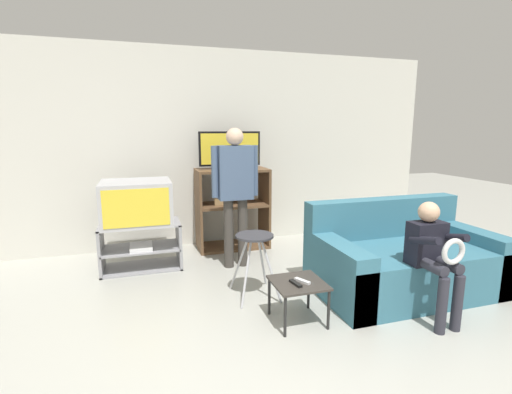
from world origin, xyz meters
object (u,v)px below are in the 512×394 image
at_px(tv_stand, 141,246).
at_px(snack_table, 298,287).
at_px(television_flat, 230,151).
at_px(person_standing_adult, 235,184).
at_px(media_shelf, 232,208).
at_px(remote_control_white, 302,281).
at_px(folding_stool, 255,246).
at_px(television_main, 137,202).
at_px(person_seated_child, 433,251).
at_px(couch, 402,261).
at_px(remote_control_black, 296,283).

height_order(tv_stand, snack_table, tv_stand).
height_order(television_flat, person_standing_adult, person_standing_adult).
distance_m(tv_stand, television_flat, 1.61).
bearing_deg(tv_stand, snack_table, -53.07).
xyz_separation_m(media_shelf, person_standing_adult, (-0.13, -0.69, 0.42)).
relative_size(snack_table, remote_control_white, 2.90).
xyz_separation_m(tv_stand, folding_stool, (1.02, -1.06, 0.24)).
xyz_separation_m(media_shelf, television_flat, (-0.02, 0.02, 0.75)).
height_order(snack_table, remote_control_white, remote_control_white).
bearing_deg(tv_stand, television_main, 154.82).
xyz_separation_m(folding_stool, person_seated_child, (1.27, -0.85, 0.10)).
height_order(remote_control_white, person_seated_child, person_seated_child).
height_order(remote_control_white, couch, couch).
height_order(tv_stand, television_flat, television_flat).
relative_size(remote_control_black, person_standing_adult, 0.09).
distance_m(tv_stand, couch, 2.80).
bearing_deg(television_flat, couch, -54.08).
bearing_deg(media_shelf, television_flat, 132.83).
distance_m(television_main, person_standing_adult, 1.11).
bearing_deg(folding_stool, person_seated_child, -33.90).
bearing_deg(couch, tv_stand, 151.39).
relative_size(person_standing_adult, person_seated_child, 1.60).
relative_size(tv_stand, television_flat, 1.09).
relative_size(couch, person_standing_adult, 1.09).
height_order(couch, person_standing_adult, person_standing_adult).
xyz_separation_m(tv_stand, remote_control_white, (1.25, -1.64, 0.10)).
xyz_separation_m(folding_stool, couch, (1.44, -0.29, -0.20)).
relative_size(tv_stand, couch, 0.51).
bearing_deg(television_flat, person_standing_adult, -98.90).
distance_m(tv_stand, television_main, 0.51).
xyz_separation_m(remote_control_black, person_standing_adult, (-0.14, 1.42, 0.60)).
height_order(folding_stool, person_seated_child, person_seated_child).
bearing_deg(remote_control_white, remote_control_black, 173.57).
xyz_separation_m(television_flat, remote_control_black, (0.02, -2.13, -0.93)).
bearing_deg(snack_table, television_main, 127.23).
distance_m(television_main, folding_stool, 1.52).
distance_m(snack_table, couch, 1.27).
bearing_deg(remote_control_white, television_main, 100.06).
distance_m(folding_stool, snack_table, 0.63).
distance_m(couch, person_standing_adult, 1.91).
relative_size(tv_stand, person_seated_child, 0.89).
bearing_deg(folding_stool, couch, -11.30).
relative_size(television_flat, remote_control_black, 5.59).
bearing_deg(person_seated_child, remote_control_black, 168.03).
height_order(television_main, person_standing_adult, person_standing_adult).
relative_size(media_shelf, person_standing_adult, 0.67).
height_order(media_shelf, person_seated_child, media_shelf).
relative_size(television_flat, folding_stool, 1.32).
relative_size(snack_table, person_standing_adult, 0.26).
xyz_separation_m(folding_stool, snack_table, (0.20, -0.57, -0.19)).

